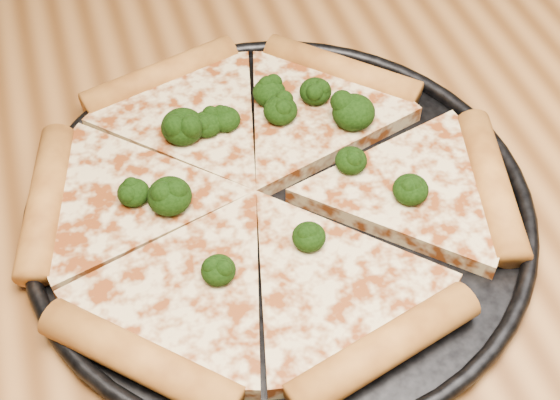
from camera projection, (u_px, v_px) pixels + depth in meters
name	position (u px, v px, depth m)	size (l,w,h in m)	color
dining_table	(358.00, 224.00, 0.73)	(1.20, 0.90, 0.75)	#98602F
pizza_pan	(280.00, 207.00, 0.62)	(0.40, 0.40, 0.02)	black
pizza	(261.00, 193.00, 0.61)	(0.41, 0.39, 0.03)	#DFC388
broccoli_florets	(263.00, 146.00, 0.63)	(0.23, 0.19, 0.03)	black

